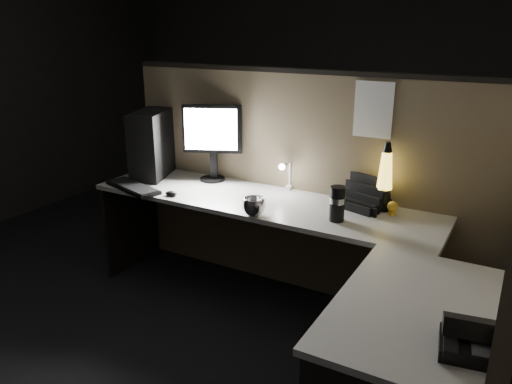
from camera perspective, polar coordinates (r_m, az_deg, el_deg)
The scene contains 17 objects.
floor at distance 3.01m, azimuth -2.74°, elevation -17.98°, with size 6.00×6.00×0.00m, color black.
room_shell at distance 2.43m, azimuth -3.35°, elevation 14.44°, with size 6.00×6.00×6.00m.
partition_back at distance 3.41m, azimuth 5.39°, elevation 0.65°, with size 2.66×0.06×1.50m, color brown.
partition_right at distance 2.38m, azimuth 27.16°, elevation -9.70°, with size 0.06×1.66×1.50m, color brown.
desk at distance 2.83m, azimuth 2.93°, elevation -6.87°, with size 2.60×1.60×0.73m.
pc_tower at distance 3.73m, azimuth -11.75°, elevation 5.42°, with size 0.21×0.46×0.48m, color black.
monitor at distance 3.54m, azimuth -5.02°, elevation 6.48°, with size 0.40×0.21×0.54m.
keyboard at distance 3.50m, azimuth -13.89°, elevation 0.51°, with size 0.47×0.16×0.02m, color black.
mouse at distance 3.31m, azimuth -9.65°, elevation -0.15°, with size 0.08×0.06×0.03m, color black.
clip_lamp at distance 3.31m, azimuth 3.44°, elevation 2.06°, with size 0.04×0.16×0.21m.
organizer at distance 3.13m, azimuth 12.12°, elevation -0.81°, with size 0.33×0.31×0.21m.
lava_lamp at distance 3.07m, azimuth 14.49°, elevation 1.12°, with size 0.11×0.11×0.42m.
travel_mug at distance 2.86m, azimuth 9.26°, elevation -1.34°, with size 0.09×0.09×0.20m, color black.
steel_mug at distance 2.92m, azimuth -0.25°, elevation -1.68°, with size 0.14×0.14×0.11m, color silver.
figurine at distance 3.03m, azimuth 15.34°, elevation -1.59°, with size 0.06×0.06×0.06m, color yellow.
pinned_paper at distance 3.09m, azimuth 13.26°, elevation 9.13°, with size 0.24×0.00×0.34m, color white.
desk_phone at distance 1.92m, azimuth 23.44°, elevation -15.19°, with size 0.24×0.24×0.13m.
Camera 1 is at (1.31, -2.04, 1.80)m, focal length 35.00 mm.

